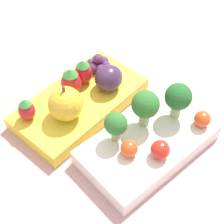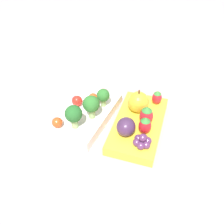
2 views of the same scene
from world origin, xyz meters
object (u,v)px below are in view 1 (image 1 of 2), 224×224
(broccoli_floret_1, at_px, (178,98))
(grape_cluster, at_px, (98,64))
(strawberry_2, at_px, (83,72))
(cherry_tomato_0, at_px, (160,150))
(apple, at_px, (65,104))
(broccoli_floret_0, at_px, (145,106))
(bento_box_fruit, at_px, (80,103))
(strawberry_0, at_px, (69,83))
(cherry_tomato_1, at_px, (129,149))
(bento_box_savoury, at_px, (148,144))
(broccoli_floret_2, at_px, (116,125))
(cherry_tomato_2, at_px, (202,119))
(strawberry_1, at_px, (26,110))
(plum, at_px, (109,78))

(broccoli_floret_1, bearing_deg, grape_cluster, -88.58)
(strawberry_2, bearing_deg, cherry_tomato_0, 80.16)
(cherry_tomato_0, relative_size, apple, 0.44)
(broccoli_floret_0, bearing_deg, strawberry_2, -90.75)
(bento_box_fruit, height_order, grape_cluster, grape_cluster)
(broccoli_floret_1, xyz_separation_m, strawberry_0, (0.08, -0.15, -0.02))
(strawberry_2, bearing_deg, cherry_tomato_1, 69.26)
(broccoli_floret_1, bearing_deg, bento_box_savoury, -0.03)
(bento_box_savoury, xyz_separation_m, broccoli_floret_2, (0.03, -0.03, 0.05))
(cherry_tomato_1, bearing_deg, grape_cluster, -121.49)
(cherry_tomato_2, bearing_deg, strawberry_2, -74.11)
(bento_box_fruit, relative_size, cherry_tomato_1, 8.91)
(bento_box_savoury, bearing_deg, strawberry_1, -59.30)
(cherry_tomato_0, bearing_deg, strawberry_2, -99.84)
(cherry_tomato_0, relative_size, strawberry_1, 0.70)
(apple, xyz_separation_m, strawberry_1, (0.04, -0.04, -0.01))
(broccoli_floret_1, xyz_separation_m, cherry_tomato_2, (-0.01, 0.04, -0.03))
(apple, height_order, grape_cluster, apple)
(broccoli_floret_1, height_order, cherry_tomato_0, broccoli_floret_1)
(grape_cluster, bearing_deg, strawberry_2, 7.35)
(bento_box_savoury, distance_m, strawberry_1, 0.18)
(bento_box_savoury, relative_size, broccoli_floret_1, 3.37)
(strawberry_0, bearing_deg, strawberry_2, -172.52)
(cherry_tomato_1, bearing_deg, cherry_tomato_0, 128.47)
(strawberry_2, distance_m, grape_cluster, 0.04)
(strawberry_0, bearing_deg, broccoli_floret_2, 82.24)
(broccoli_floret_1, distance_m, strawberry_0, 0.17)
(apple, distance_m, plum, 0.09)
(broccoli_floret_2, bearing_deg, plum, -130.45)
(broccoli_floret_1, bearing_deg, broccoli_floret_2, -19.75)
(cherry_tomato_0, distance_m, cherry_tomato_1, 0.04)
(strawberry_1, bearing_deg, strawberry_2, 178.41)
(broccoli_floret_2, relative_size, plum, 1.08)
(broccoli_floret_0, relative_size, plum, 1.33)
(grape_cluster, bearing_deg, broccoli_floret_2, 54.45)
(strawberry_0, bearing_deg, strawberry_1, -5.78)
(cherry_tomato_2, xyz_separation_m, strawberry_1, (0.17, -0.20, 0.00))
(broccoli_floret_2, relative_size, grape_cluster, 1.18)
(bento_box_fruit, distance_m, apple, 0.06)
(bento_box_fruit, relative_size, cherry_tomato_2, 8.82)
(bento_box_savoury, xyz_separation_m, plum, (-0.04, -0.12, 0.03))
(broccoli_floret_2, height_order, grape_cluster, broccoli_floret_2)
(plum, bearing_deg, bento_box_savoury, 72.14)
(cherry_tomato_2, distance_m, apple, 0.20)
(cherry_tomato_2, xyz_separation_m, strawberry_2, (0.05, -0.19, 0.01))
(strawberry_2, bearing_deg, apple, 27.21)
(cherry_tomato_2, distance_m, strawberry_1, 0.26)
(strawberry_1, bearing_deg, strawberry_0, 174.22)
(cherry_tomato_2, xyz_separation_m, grape_cluster, (0.02, -0.20, -0.01))
(plum, bearing_deg, strawberry_2, -64.40)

